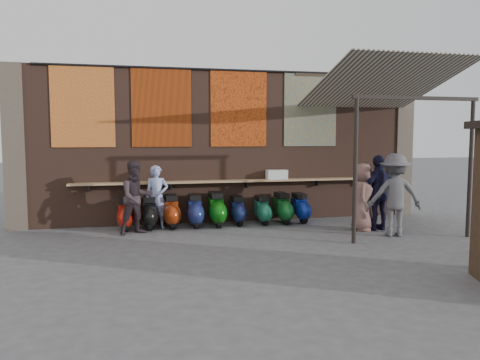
{
  "coord_description": "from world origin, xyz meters",
  "views": [
    {
      "loc": [
        -2.46,
        -9.57,
        2.26
      ],
      "look_at": [
        0.03,
        1.2,
        1.23
      ],
      "focal_mm": 35.0,
      "sensor_mm": 36.0,
      "label": 1
    }
  ],
  "objects_px": {
    "scooter_stool_5": "(237,210)",
    "shopper_navy": "(379,193)",
    "scooter_stool_0": "(125,214)",
    "scooter_stool_2": "(171,211)",
    "diner_left": "(157,197)",
    "scooter_stool_1": "(149,213)",
    "scooter_stool_7": "(283,208)",
    "shopper_grey": "(395,195)",
    "diner_right": "(137,198)",
    "scooter_stool_3": "(195,211)",
    "shopper_tan": "(362,197)",
    "scooter_stool_4": "(216,209)",
    "shelf_box": "(277,175)",
    "scooter_stool_8": "(300,208)",
    "scooter_stool_6": "(262,210)"
  },
  "relations": [
    {
      "from": "scooter_stool_0",
      "to": "diner_right",
      "type": "distance_m",
      "value": 0.78
    },
    {
      "from": "scooter_stool_0",
      "to": "shopper_tan",
      "type": "xyz_separation_m",
      "value": [
        5.58,
        -1.34,
        0.44
      ]
    },
    {
      "from": "shelf_box",
      "to": "scooter_stool_1",
      "type": "relative_size",
      "value": 0.65
    },
    {
      "from": "scooter_stool_1",
      "to": "shelf_box",
      "type": "bearing_deg",
      "value": 5.35
    },
    {
      "from": "scooter_stool_4",
      "to": "shopper_tan",
      "type": "bearing_deg",
      "value": -21.65
    },
    {
      "from": "shelf_box",
      "to": "scooter_stool_3",
      "type": "xyz_separation_m",
      "value": [
        -2.25,
        -0.32,
        -0.85
      ]
    },
    {
      "from": "scooter_stool_8",
      "to": "shopper_grey",
      "type": "bearing_deg",
      "value": -54.96
    },
    {
      "from": "scooter_stool_4",
      "to": "scooter_stool_7",
      "type": "relative_size",
      "value": 1.07
    },
    {
      "from": "scooter_stool_3",
      "to": "scooter_stool_8",
      "type": "distance_m",
      "value": 2.8
    },
    {
      "from": "scooter_stool_2",
      "to": "shopper_grey",
      "type": "bearing_deg",
      "value": -23.83
    },
    {
      "from": "shelf_box",
      "to": "scooter_stool_6",
      "type": "relative_size",
      "value": 0.71
    },
    {
      "from": "scooter_stool_1",
      "to": "scooter_stool_5",
      "type": "xyz_separation_m",
      "value": [
        2.23,
        0.06,
        -0.03
      ]
    },
    {
      "from": "shelf_box",
      "to": "scooter_stool_5",
      "type": "bearing_deg",
      "value": -167.28
    },
    {
      "from": "scooter_stool_4",
      "to": "shopper_navy",
      "type": "distance_m",
      "value": 4.01
    },
    {
      "from": "scooter_stool_8",
      "to": "shopper_navy",
      "type": "height_order",
      "value": "shopper_navy"
    },
    {
      "from": "diner_right",
      "to": "shopper_tan",
      "type": "bearing_deg",
      "value": -32.72
    },
    {
      "from": "scooter_stool_2",
      "to": "shelf_box",
      "type": "bearing_deg",
      "value": 5.64
    },
    {
      "from": "scooter_stool_5",
      "to": "shopper_navy",
      "type": "distance_m",
      "value": 3.54
    },
    {
      "from": "shopper_navy",
      "to": "scooter_stool_8",
      "type": "bearing_deg",
      "value": -54.68
    },
    {
      "from": "diner_left",
      "to": "scooter_stool_1",
      "type": "bearing_deg",
      "value": -177.33
    },
    {
      "from": "scooter_stool_0",
      "to": "scooter_stool_5",
      "type": "distance_m",
      "value": 2.81
    },
    {
      "from": "scooter_stool_1",
      "to": "diner_left",
      "type": "relative_size",
      "value": 0.53
    },
    {
      "from": "scooter_stool_3",
      "to": "diner_left",
      "type": "height_order",
      "value": "diner_left"
    },
    {
      "from": "diner_left",
      "to": "scooter_stool_7",
      "type": "bearing_deg",
      "value": -2.7
    },
    {
      "from": "scooter_stool_3",
      "to": "shopper_grey",
      "type": "xyz_separation_m",
      "value": [
        4.28,
        -2.1,
        0.54
      ]
    },
    {
      "from": "scooter_stool_8",
      "to": "shopper_navy",
      "type": "xyz_separation_m",
      "value": [
        1.47,
        -1.42,
        0.53
      ]
    },
    {
      "from": "shopper_navy",
      "to": "shopper_grey",
      "type": "relative_size",
      "value": 0.97
    },
    {
      "from": "scooter_stool_2",
      "to": "scooter_stool_8",
      "type": "xyz_separation_m",
      "value": [
        3.38,
        -0.04,
        -0.03
      ]
    },
    {
      "from": "scooter_stool_0",
      "to": "scooter_stool_4",
      "type": "distance_m",
      "value": 2.25
    },
    {
      "from": "shelf_box",
      "to": "scooter_stool_5",
      "type": "height_order",
      "value": "shelf_box"
    },
    {
      "from": "scooter_stool_7",
      "to": "scooter_stool_8",
      "type": "relative_size",
      "value": 1.04
    },
    {
      "from": "scooter_stool_0",
      "to": "scooter_stool_2",
      "type": "height_order",
      "value": "scooter_stool_2"
    },
    {
      "from": "scooter_stool_2",
      "to": "diner_left",
      "type": "distance_m",
      "value": 0.52
    },
    {
      "from": "scooter_stool_0",
      "to": "scooter_stool_3",
      "type": "height_order",
      "value": "scooter_stool_3"
    },
    {
      "from": "scooter_stool_3",
      "to": "shopper_tan",
      "type": "xyz_separation_m",
      "value": [
        3.88,
        -1.34,
        0.41
      ]
    },
    {
      "from": "scooter_stool_0",
      "to": "scooter_stool_2",
      "type": "distance_m",
      "value": 1.12
    },
    {
      "from": "scooter_stool_1",
      "to": "scooter_stool_4",
      "type": "distance_m",
      "value": 1.67
    },
    {
      "from": "scooter_stool_1",
      "to": "scooter_stool_8",
      "type": "height_order",
      "value": "scooter_stool_1"
    },
    {
      "from": "scooter_stool_1",
      "to": "shopper_grey",
      "type": "relative_size",
      "value": 0.44
    },
    {
      "from": "scooter_stool_5",
      "to": "shopper_navy",
      "type": "relative_size",
      "value": 0.42
    },
    {
      "from": "scooter_stool_2",
      "to": "scooter_stool_3",
      "type": "xyz_separation_m",
      "value": [
        0.58,
        -0.04,
        -0.0
      ]
    },
    {
      "from": "scooter_stool_2",
      "to": "scooter_stool_4",
      "type": "height_order",
      "value": "scooter_stool_4"
    },
    {
      "from": "scooter_stool_3",
      "to": "scooter_stool_6",
      "type": "xyz_separation_m",
      "value": [
        1.76,
        -0.01,
        -0.04
      ]
    },
    {
      "from": "scooter_stool_7",
      "to": "shopper_tan",
      "type": "height_order",
      "value": "shopper_tan"
    },
    {
      "from": "scooter_stool_2",
      "to": "scooter_stool_6",
      "type": "bearing_deg",
      "value": -1.33
    },
    {
      "from": "scooter_stool_0",
      "to": "shopper_navy",
      "type": "bearing_deg",
      "value": -13.31
    },
    {
      "from": "shelf_box",
      "to": "diner_left",
      "type": "bearing_deg",
      "value": -174.61
    },
    {
      "from": "shelf_box",
      "to": "scooter_stool_4",
      "type": "bearing_deg",
      "value": -168.59
    },
    {
      "from": "scooter_stool_1",
      "to": "scooter_stool_4",
      "type": "xyz_separation_m",
      "value": [
        1.67,
        -0.03,
        0.03
      ]
    },
    {
      "from": "shopper_navy",
      "to": "scooter_stool_7",
      "type": "bearing_deg",
      "value": -46.22
    }
  ]
}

